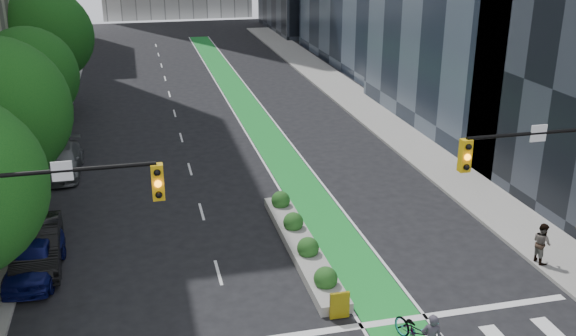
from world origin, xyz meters
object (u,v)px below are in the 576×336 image
parked_car_left_mid (37,245)px  parked_car_left_near (34,258)px  parked_car_left_far (61,161)px  pedestrian_near (542,243)px  bicycle (417,332)px  median_planter (302,243)px

parked_car_left_mid → parked_car_left_near: bearing=-93.5°
parked_car_left_far → pedestrian_near: bearing=-36.8°
pedestrian_near → parked_car_left_far: bearing=50.1°
bicycle → pedestrian_near: (7.14, 3.87, 0.45)m
parked_car_left_far → median_planter: bearing=-47.1°
median_planter → pedestrian_near: bearing=-20.8°
parked_car_left_mid → parked_car_left_far: 10.52m
parked_car_left_near → pedestrian_near: (19.80, -3.85, 0.22)m
parked_car_left_near → parked_car_left_far: parked_car_left_near is taller
parked_car_left_mid → pedestrian_near: 20.39m
parked_car_left_far → parked_car_left_near: bearing=-89.1°
pedestrian_near → parked_car_left_mid: bearing=74.1°
parked_car_left_far → pedestrian_near: size_ratio=3.06×
parked_car_left_near → parked_car_left_far: bearing=94.2°
median_planter → parked_car_left_mid: 10.80m
bicycle → parked_car_left_near: (-12.66, 7.72, 0.23)m
median_planter → pedestrian_near: size_ratio=6.06×
median_planter → parked_car_left_near: (-10.70, 0.40, 0.40)m
bicycle → parked_car_left_mid: size_ratio=0.41×
bicycle → parked_car_left_mid: bearing=127.7°
parked_car_left_far → pedestrian_near: pedestrian_near is taller
median_planter → parked_car_left_near: parked_car_left_near is taller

